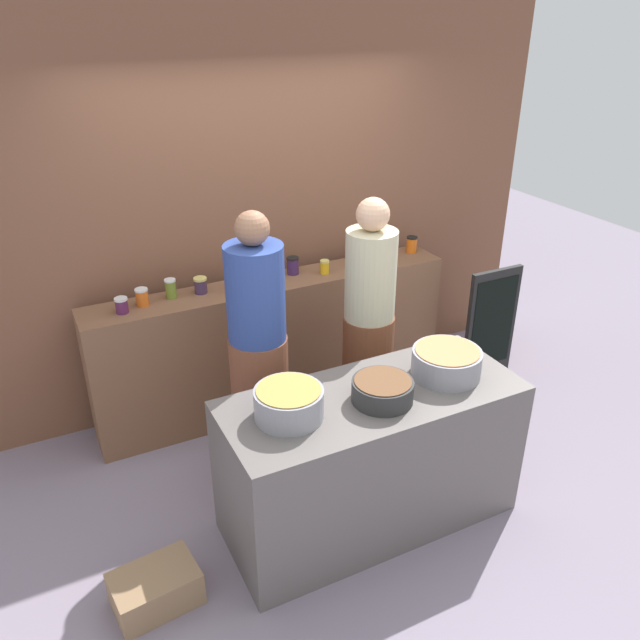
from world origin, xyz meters
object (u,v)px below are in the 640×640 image
at_px(preserve_jar_2, 171,289).
at_px(cooking_pot_right, 446,363).
at_px(preserve_jar_4, 235,283).
at_px(cook_in_cap, 368,338).
at_px(preserve_jar_7, 325,267).
at_px(preserve_jar_9, 412,244).
at_px(chalkboard_sign, 491,327).
at_px(cooking_pot_center, 382,391).
at_px(cook_with_tongs, 259,362).
at_px(preserve_jar_1, 142,297).
at_px(preserve_jar_8, 359,255).
at_px(preserve_jar_0, 122,305).
at_px(bread_crate, 156,589).
at_px(cooking_pot_left, 289,403).
at_px(preserve_jar_3, 201,285).
at_px(preserve_jar_5, 252,283).
at_px(preserve_jar_6, 293,266).

distance_m(preserve_jar_2, cooking_pot_right, 1.90).
relative_size(preserve_jar_4, cook_in_cap, 0.07).
xyz_separation_m(preserve_jar_7, cook_in_cap, (-0.02, -0.67, -0.26)).
bearing_deg(preserve_jar_9, preserve_jar_7, -174.47).
bearing_deg(chalkboard_sign, cooking_pot_center, -149.18).
bearing_deg(preserve_jar_2, cooking_pot_center, -64.41).
distance_m(cooking_pot_center, cook_with_tongs, 0.91).
height_order(preserve_jar_1, preserve_jar_8, preserve_jar_8).
bearing_deg(preserve_jar_7, preserve_jar_0, -179.90).
xyz_separation_m(preserve_jar_9, bread_crate, (-2.52, -1.50, -0.98)).
relative_size(bread_crate, chalkboard_sign, 0.44).
relative_size(preserve_jar_4, preserve_jar_8, 0.91).
distance_m(cooking_pot_center, chalkboard_sign, 1.96).
bearing_deg(cooking_pot_left, preserve_jar_3, 90.74).
height_order(preserve_jar_2, preserve_jar_3, preserve_jar_2).
relative_size(preserve_jar_0, preserve_jar_3, 0.93).
height_order(preserve_jar_3, cooking_pot_center, preserve_jar_3).
height_order(preserve_jar_4, preserve_jar_5, preserve_jar_4).
xyz_separation_m(preserve_jar_7, cooking_pot_left, (-0.90, -1.36, -0.10)).
distance_m(preserve_jar_6, preserve_jar_8, 0.54).
bearing_deg(chalkboard_sign, preserve_jar_8, 150.66).
bearing_deg(cooking_pot_left, preserve_jar_0, 112.64).
xyz_separation_m(preserve_jar_7, preserve_jar_8, (0.32, 0.05, 0.02)).
height_order(cooking_pot_left, cooking_pot_right, cooking_pot_left).
xyz_separation_m(preserve_jar_2, preserve_jar_7, (1.12, -0.08, -0.02)).
distance_m(preserve_jar_8, bread_crate, 2.69).
height_order(preserve_jar_0, cooking_pot_right, preserve_jar_0).
bearing_deg(preserve_jar_8, preserve_jar_6, 175.64).
bearing_deg(cooking_pot_left, cooking_pot_right, -1.67).
height_order(preserve_jar_9, cooking_pot_left, preserve_jar_9).
height_order(preserve_jar_5, cooking_pot_left, preserve_jar_5).
xyz_separation_m(preserve_jar_1, cooking_pot_center, (0.93, -1.49, -0.13)).
height_order(preserve_jar_1, preserve_jar_5, preserve_jar_1).
relative_size(preserve_jar_8, preserve_jar_9, 1.08).
bearing_deg(preserve_jar_3, preserve_jar_6, 2.09).
bearing_deg(cook_with_tongs, cook_in_cap, -2.44).
distance_m(preserve_jar_9, bread_crate, 3.09).
distance_m(preserve_jar_5, preserve_jar_6, 0.39).
bearing_deg(preserve_jar_3, chalkboard_sign, -13.89).
bearing_deg(cook_with_tongs, bread_crate, -139.75).
distance_m(cook_with_tongs, bread_crate, 1.39).
xyz_separation_m(preserve_jar_7, chalkboard_sign, (1.25, -0.47, -0.57)).
relative_size(preserve_jar_0, preserve_jar_8, 0.75).
relative_size(cook_in_cap, chalkboard_sign, 1.79).
bearing_deg(preserve_jar_5, preserve_jar_7, 3.62).
xyz_separation_m(cook_with_tongs, cook_in_cap, (0.77, -0.03, -0.00)).
distance_m(preserve_jar_2, preserve_jar_3, 0.20).
xyz_separation_m(preserve_jar_1, cooking_pot_left, (0.42, -1.40, -0.11)).
bearing_deg(cook_with_tongs, preserve_jar_2, 114.67).
xyz_separation_m(preserve_jar_0, cooking_pot_center, (1.07, -1.44, -0.13)).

